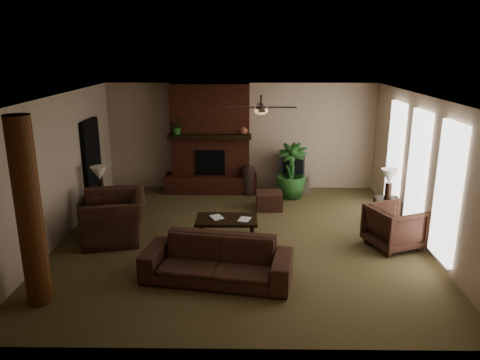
{
  "coord_description": "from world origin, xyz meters",
  "views": [
    {
      "loc": [
        0.12,
        -8.49,
        3.65
      ],
      "look_at": [
        0.0,
        0.4,
        1.1
      ],
      "focal_mm": 34.49,
      "sensor_mm": 36.0,
      "label": 1
    }
  ],
  "objects_px": {
    "floor_vase": "(248,178)",
    "side_table_right": "(386,211)",
    "sofa": "(217,253)",
    "floor_plant": "(291,183)",
    "side_table_left": "(101,207)",
    "lamp_left": "(99,175)",
    "ottoman": "(269,200)",
    "armchair_left": "(114,210)",
    "log_column": "(29,213)",
    "coffee_table": "(227,221)",
    "armchair_right": "(395,225)",
    "lamp_right": "(389,178)",
    "tv_stand": "(293,182)"
  },
  "relations": [
    {
      "from": "armchair_left",
      "to": "tv_stand",
      "type": "xyz_separation_m",
      "value": [
        3.82,
        3.15,
        -0.35
      ]
    },
    {
      "from": "side_table_left",
      "to": "side_table_right",
      "type": "distance_m",
      "value": 6.24
    },
    {
      "from": "armchair_left",
      "to": "floor_plant",
      "type": "distance_m",
      "value": 4.58
    },
    {
      "from": "armchair_left",
      "to": "floor_plant",
      "type": "bearing_deg",
      "value": 112.41
    },
    {
      "from": "coffee_table",
      "to": "side_table_right",
      "type": "relative_size",
      "value": 2.18
    },
    {
      "from": "floor_vase",
      "to": "side_table_right",
      "type": "distance_m",
      "value": 3.6
    },
    {
      "from": "floor_plant",
      "to": "tv_stand",
      "type": "bearing_deg",
      "value": 77.03
    },
    {
      "from": "floor_vase",
      "to": "coffee_table",
      "type": "bearing_deg",
      "value": -98.51
    },
    {
      "from": "sofa",
      "to": "lamp_left",
      "type": "height_order",
      "value": "lamp_left"
    },
    {
      "from": "side_table_right",
      "to": "lamp_right",
      "type": "xyz_separation_m",
      "value": [
        0.0,
        0.01,
        0.73
      ]
    },
    {
      "from": "side_table_right",
      "to": "sofa",
      "type": "bearing_deg",
      "value": -143.55
    },
    {
      "from": "sofa",
      "to": "side_table_left",
      "type": "height_order",
      "value": "sofa"
    },
    {
      "from": "ottoman",
      "to": "lamp_right",
      "type": "relative_size",
      "value": 0.92
    },
    {
      "from": "coffee_table",
      "to": "sofa",
      "type": "bearing_deg",
      "value": -92.85
    },
    {
      "from": "ottoman",
      "to": "log_column",
      "type": "bearing_deg",
      "value": -130.72
    },
    {
      "from": "armchair_right",
      "to": "coffee_table",
      "type": "height_order",
      "value": "armchair_right"
    },
    {
      "from": "coffee_table",
      "to": "side_table_left",
      "type": "bearing_deg",
      "value": 158.72
    },
    {
      "from": "armchair_left",
      "to": "armchair_right",
      "type": "bearing_deg",
      "value": 72.87
    },
    {
      "from": "armchair_left",
      "to": "armchair_right",
      "type": "distance_m",
      "value": 5.41
    },
    {
      "from": "side_table_left",
      "to": "lamp_left",
      "type": "distance_m",
      "value": 0.73
    },
    {
      "from": "sofa",
      "to": "lamp_right",
      "type": "relative_size",
      "value": 3.69
    },
    {
      "from": "sofa",
      "to": "armchair_left",
      "type": "xyz_separation_m",
      "value": [
        -2.12,
        1.69,
        0.13
      ]
    },
    {
      "from": "armchair_left",
      "to": "coffee_table",
      "type": "xyz_separation_m",
      "value": [
        2.21,
        0.0,
        -0.23
      ]
    },
    {
      "from": "sofa",
      "to": "side_table_left",
      "type": "distance_m",
      "value": 3.91
    },
    {
      "from": "ottoman",
      "to": "floor_plant",
      "type": "distance_m",
      "value": 1.06
    },
    {
      "from": "coffee_table",
      "to": "floor_plant",
      "type": "distance_m",
      "value": 3.07
    },
    {
      "from": "coffee_table",
      "to": "ottoman",
      "type": "xyz_separation_m",
      "value": [
        0.93,
        1.81,
        -0.17
      ]
    },
    {
      "from": "floor_plant",
      "to": "side_table_left",
      "type": "xyz_separation_m",
      "value": [
        -4.33,
        -1.57,
        -0.11
      ]
    },
    {
      "from": "side_table_left",
      "to": "lamp_right",
      "type": "xyz_separation_m",
      "value": [
        6.24,
        -0.19,
        0.73
      ]
    },
    {
      "from": "ottoman",
      "to": "floor_plant",
      "type": "height_order",
      "value": "floor_plant"
    },
    {
      "from": "tv_stand",
      "to": "lamp_right",
      "type": "relative_size",
      "value": 1.31
    },
    {
      "from": "coffee_table",
      "to": "floor_vase",
      "type": "bearing_deg",
      "value": 81.49
    },
    {
      "from": "side_table_left",
      "to": "side_table_right",
      "type": "relative_size",
      "value": 1.0
    },
    {
      "from": "log_column",
      "to": "floor_plant",
      "type": "height_order",
      "value": "log_column"
    },
    {
      "from": "sofa",
      "to": "floor_vase",
      "type": "relative_size",
      "value": 3.11
    },
    {
      "from": "side_table_left",
      "to": "lamp_left",
      "type": "bearing_deg",
      "value": -41.57
    },
    {
      "from": "armchair_right",
      "to": "side_table_left",
      "type": "relative_size",
      "value": 1.64
    },
    {
      "from": "coffee_table",
      "to": "ottoman",
      "type": "relative_size",
      "value": 2.0
    },
    {
      "from": "sofa",
      "to": "lamp_right",
      "type": "bearing_deg",
      "value": 46.92
    },
    {
      "from": "tv_stand",
      "to": "side_table_left",
      "type": "relative_size",
      "value": 1.55
    },
    {
      "from": "floor_plant",
      "to": "side_table_left",
      "type": "bearing_deg",
      "value": -160.03
    },
    {
      "from": "side_table_right",
      "to": "lamp_right",
      "type": "relative_size",
      "value": 0.85
    },
    {
      "from": "log_column",
      "to": "lamp_left",
      "type": "bearing_deg",
      "value": 91.76
    },
    {
      "from": "floor_plant",
      "to": "lamp_right",
      "type": "bearing_deg",
      "value": -42.86
    },
    {
      "from": "armchair_left",
      "to": "armchair_right",
      "type": "height_order",
      "value": "armchair_left"
    },
    {
      "from": "armchair_right",
      "to": "lamp_left",
      "type": "bearing_deg",
      "value": 54.7
    },
    {
      "from": "armchair_left",
      "to": "floor_plant",
      "type": "relative_size",
      "value": 1.0
    },
    {
      "from": "armchair_right",
      "to": "tv_stand",
      "type": "distance_m",
      "value": 3.85
    },
    {
      "from": "log_column",
      "to": "floor_vase",
      "type": "height_order",
      "value": "log_column"
    },
    {
      "from": "sofa",
      "to": "ottoman",
      "type": "distance_m",
      "value": 3.65
    }
  ]
}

